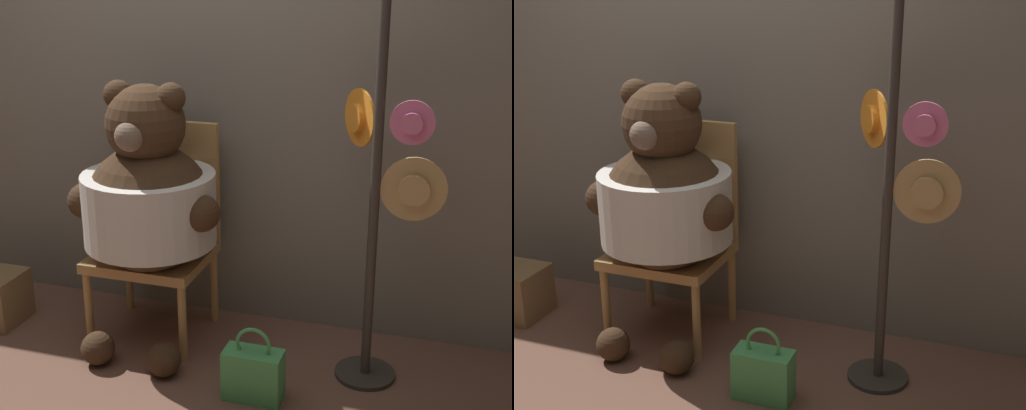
# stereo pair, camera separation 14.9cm
# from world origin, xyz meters

# --- Properties ---
(ground_plane) EXTENTS (14.00, 14.00, 0.00)m
(ground_plane) POSITION_xyz_m (0.00, 0.00, 0.00)
(ground_plane) COLOR brown
(wall_back) EXTENTS (8.00, 0.10, 2.38)m
(wall_back) POSITION_xyz_m (0.00, 0.77, 1.19)
(wall_back) COLOR slate
(wall_back) RESTS_ON ground_plane
(chair) EXTENTS (0.56, 0.49, 1.08)m
(chair) POSITION_xyz_m (-0.07, 0.48, 0.55)
(chair) COLOR #B2844C
(chair) RESTS_ON ground_plane
(teddy_bear) EXTENTS (0.77, 0.68, 1.32)m
(teddy_bear) POSITION_xyz_m (-0.03, 0.30, 0.76)
(teddy_bear) COLOR #3D2819
(teddy_bear) RESTS_ON ground_plane
(hat_display_rack) EXTENTS (0.48, 0.37, 1.74)m
(hat_display_rack) POSITION_xyz_m (1.07, 0.33, 0.83)
(hat_display_rack) COLOR #332D28
(hat_display_rack) RESTS_ON ground_plane
(handbag_on_ground) EXTENTS (0.26, 0.13, 0.35)m
(handbag_on_ground) POSITION_xyz_m (0.59, -0.02, 0.12)
(handbag_on_ground) COLOR #479E56
(handbag_on_ground) RESTS_ON ground_plane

